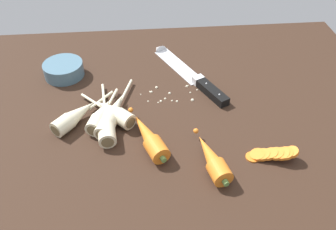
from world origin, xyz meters
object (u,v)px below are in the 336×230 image
Objects in this scene: parsnip_front at (101,115)px; whole_carrot at (148,137)px; chefs_knife at (186,71)px; whole_carrot_second at (212,159)px; parsnip_back at (113,114)px; prep_bowl at (64,69)px; parsnip_mid_right at (75,116)px; carrot_slice_stack at (272,154)px; parsnip_mid_left at (114,112)px; parsnip_outer at (106,120)px.

whole_carrot is at bearing -37.55° from parsnip_front.
chefs_knife is 34.92cm from whole_carrot_second.
parsnip_back is 24.89cm from prep_bowl.
whole_carrot_second is 1.01× the size of parsnip_mid_right.
chefs_knife is 2.98× the size of carrot_slice_stack.
prep_bowl is (-48.77, 35.87, 0.81)cm from carrot_slice_stack.
parsnip_back is (-0.23, -0.74, -0.00)cm from parsnip_mid_left.
parsnip_back is at bearing 52.98° from parsnip_outer.
whole_carrot reaches higher than chefs_knife.
whole_carrot_second reaches higher than parsnip_mid_right.
chefs_knife is 29.62cm from whole_carrot.
parsnip_mid_right is (-9.05, -0.66, -0.00)cm from parsnip_mid_left.
chefs_knife is 1.81× the size of whole_carrot.
parsnip_mid_right is at bearing 153.22° from whole_carrot.
parsnip_back is at bearing -0.54° from parsnip_mid_right.
prep_bowl is at bearing 104.92° from parsnip_mid_right.
parsnip_outer is (-22.77, 14.33, -0.12)cm from whole_carrot_second.
prep_bowl reaches higher than chefs_knife.
whole_carrot_second is at bearing -175.97° from carrot_slice_stack.
parsnip_outer is 2.13× the size of carrot_slice_stack.
chefs_knife is 26.82cm from parsnip_mid_left.
parsnip_mid_left is at bearing 4.17° from parsnip_mid_right.
prep_bowl is at bearing 119.45° from parsnip_outer.
carrot_slice_stack is (26.27, -6.91, -0.76)cm from whole_carrot.
carrot_slice_stack is at bearing -67.24° from chefs_knife.
chefs_knife is 1.44× the size of parsnip_back.
chefs_knife is at bearing 91.54° from whole_carrot_second.
parsnip_front is at bearing -1.97° from parsnip_mid_right.
carrot_slice_stack is at bearing -19.71° from parsnip_mid_right.
prep_bowl is (-22.49, 28.95, 0.05)cm from whole_carrot.
parsnip_mid_left is 9.07cm from parsnip_mid_right.
prep_bowl reaches higher than carrot_slice_stack.
parsnip_back reaches higher than chefs_knife.
parsnip_mid_right and prep_bowl have the same top height.
whole_carrot is 36.66cm from prep_bowl.
parsnip_mid_right is (-6.14, 0.21, -0.00)cm from parsnip_front.
parsnip_mid_left is 24.42cm from prep_bowl.
whole_carrot is 13.79cm from parsnip_front.
prep_bowl is (-11.56, 20.55, 0.17)cm from parsnip_front.
whole_carrot reaches higher than parsnip_outer.
whole_carrot is 1.11× the size of parsnip_mid_right.
parsnip_outer and prep_bowl have the same top height.
carrot_slice_stack is (43.35, -15.53, -0.64)cm from parsnip_mid_right.
chefs_knife is at bearing 112.76° from carrot_slice_stack.
whole_carrot_second is at bearing -39.20° from parsnip_mid_left.
parsnip_front is (-22.96, -18.63, 1.33)cm from chefs_knife.
parsnip_mid_left is at bearing 140.80° from whole_carrot_second.
carrot_slice_stack is (14.24, -33.94, 0.69)cm from chefs_knife.
parsnip_outer is at bearing -136.74° from chefs_knife.
whole_carrot is at bearing -33.48° from parsnip_outer.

